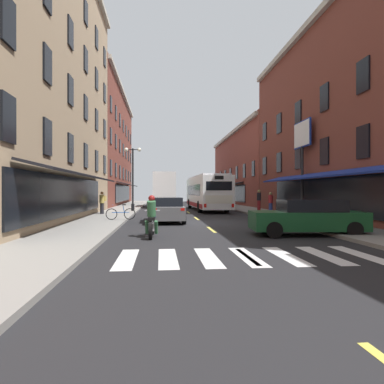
% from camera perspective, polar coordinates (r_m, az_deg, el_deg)
% --- Properties ---
extents(ground_plane, '(34.80, 80.00, 0.10)m').
position_cam_1_polar(ground_plane, '(19.30, 1.73, -5.41)').
color(ground_plane, black).
extents(lane_centre_dashes, '(0.14, 73.90, 0.01)m').
position_cam_1_polar(lane_centre_dashes, '(19.05, 1.83, -5.32)').
color(lane_centre_dashes, '#DBCC4C').
rests_on(lane_centre_dashes, ground).
extents(crosswalk_near, '(7.10, 2.80, 0.01)m').
position_cam_1_polar(crosswalk_near, '(9.55, 9.40, -10.79)').
color(crosswalk_near, silver).
rests_on(crosswalk_near, ground).
extents(sidewalk_left, '(3.00, 80.00, 0.14)m').
position_cam_1_polar(sidewalk_left, '(19.46, -15.84, -5.02)').
color(sidewalk_left, gray).
rests_on(sidewalk_left, ground).
extents(sidewalk_right, '(3.00, 80.00, 0.14)m').
position_cam_1_polar(sidewalk_right, '(20.87, 18.08, -4.67)').
color(sidewalk_right, gray).
rests_on(sidewalk_right, ground).
extents(storefront_row_left, '(9.44, 79.90, 17.71)m').
position_cam_1_polar(storefront_row_left, '(25.15, -26.96, 13.11)').
color(storefront_row_left, brown).
rests_on(storefront_row_left, ground).
extents(billboard_sign, '(0.40, 2.48, 6.37)m').
position_cam_1_polar(billboard_sign, '(23.66, 18.32, 7.60)').
color(billboard_sign, black).
rests_on(billboard_sign, sidewalk_right).
extents(transit_bus, '(2.88, 11.80, 3.24)m').
position_cam_1_polar(transit_bus, '(31.78, 2.50, -0.08)').
color(transit_bus, white).
rests_on(transit_bus, ground).
extents(box_truck, '(2.50, 7.72, 3.86)m').
position_cam_1_polar(box_truck, '(38.09, -4.80, 0.40)').
color(box_truck, white).
rests_on(box_truck, ground).
extents(sedan_near, '(2.03, 4.74, 1.46)m').
position_cam_1_polar(sedan_near, '(19.79, -4.32, -2.99)').
color(sedan_near, '#515154').
rests_on(sedan_near, ground).
extents(sedan_mid, '(2.00, 4.40, 1.40)m').
position_cam_1_polar(sedan_mid, '(47.54, -4.67, -1.21)').
color(sedan_mid, black).
rests_on(sedan_mid, ground).
extents(sedan_far, '(4.65, 2.30, 1.47)m').
position_cam_1_polar(sedan_far, '(14.56, 19.12, -4.09)').
color(sedan_far, '#144723').
rests_on(sedan_far, ground).
extents(motorcycle_rider, '(0.62, 2.07, 1.66)m').
position_cam_1_polar(motorcycle_rider, '(13.32, -6.91, -4.63)').
color(motorcycle_rider, black).
rests_on(motorcycle_rider, ground).
extents(bicycle_near, '(1.71, 0.48, 0.91)m').
position_cam_1_polar(bicycle_near, '(20.13, -12.08, -3.61)').
color(bicycle_near, black).
rests_on(bicycle_near, sidewalk_left).
extents(pedestrian_near, '(0.48, 0.51, 1.65)m').
position_cam_1_polar(pedestrian_near, '(25.62, -15.09, -1.68)').
color(pedestrian_near, black).
rests_on(pedestrian_near, sidewalk_left).
extents(pedestrian_mid, '(0.36, 0.36, 1.60)m').
position_cam_1_polar(pedestrian_mid, '(26.15, 13.28, -1.75)').
color(pedestrian_mid, navy).
rests_on(pedestrian_mid, sidewalk_right).
extents(pedestrian_far, '(0.36, 0.36, 1.81)m').
position_cam_1_polar(pedestrian_far, '(29.53, 11.36, -1.31)').
color(pedestrian_far, maroon).
rests_on(pedestrian_far, sidewalk_right).
extents(street_lamp_twin, '(1.42, 0.32, 5.41)m').
position_cam_1_polar(street_lamp_twin, '(29.03, -10.08, 2.72)').
color(street_lamp_twin, black).
rests_on(street_lamp_twin, sidewalk_left).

